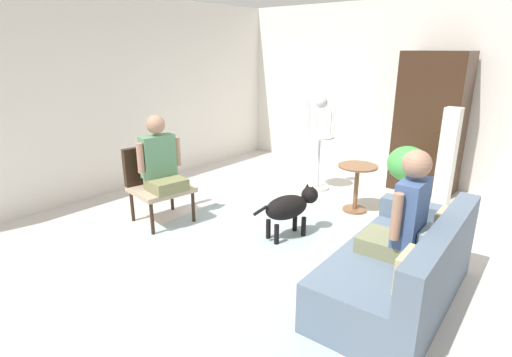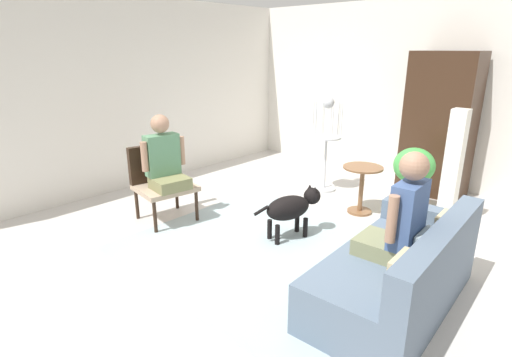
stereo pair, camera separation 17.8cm
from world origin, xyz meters
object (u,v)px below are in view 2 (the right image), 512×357
Objects in this scene: person_on_armchair at (164,159)px; armchair at (160,177)px; dog at (292,207)px; bird_cage_stand at (326,140)px; person_on_couch at (401,217)px; couch at (400,273)px; round_end_table at (362,183)px; column_lamp at (452,170)px; potted_plant at (413,173)px; armoire_cabinet at (439,125)px.

armchair is at bearing 171.21° from person_on_armchair.
dog is 1.83m from bird_cage_stand.
person_on_couch is 1.56m from dog.
armchair reaches higher than couch.
person_on_armchair is at bearing -175.00° from person_on_couch.
dog is at bearing -100.31° from round_end_table.
person_on_armchair reaches higher than armchair.
person_on_couch is 2.96m from bird_cage_stand.
dog is 0.59× the size of column_lamp.
potted_plant is at bearing 44.47° from round_end_table.
person_on_couch is 2.25m from potted_plant.
armchair is at bearing -157.72° from dog.
person_on_couch reaches higher than dog.
armoire_cabinet is at bearing 104.73° from person_on_couch.
bird_cage_stand is at bearing 71.11° from person_on_armchair.
armchair is (-3.08, -0.26, 0.25)m from couch.
person_on_armchair reaches higher than couch.
round_end_table is 1.23m from dog.
column_lamp reaches higher than round_end_table.
armchair is at bearing -141.91° from column_lamp.
person_on_armchair is 3.47m from column_lamp.
armoire_cabinet reaches higher than round_end_table.
dog is at bearing 164.75° from couch.
column_lamp is (-0.23, 1.98, -0.09)m from person_on_couch.
bird_cage_stand is at bearing 67.48° from armchair.
column_lamp is 1.31m from armoire_cabinet.
column_lamp is (2.66, 2.23, -0.10)m from person_on_armchair.
couch is 3.00m from bird_cage_stand.
person_on_couch is 0.64× the size of column_lamp.
armoire_cabinet is (2.23, 3.33, 0.49)m from armchair.
person_on_couch is 1.05× the size of potted_plant.
round_end_table is 0.69m from potted_plant.
round_end_table is at bearing -105.22° from armoire_cabinet.
column_lamp is (0.98, 0.34, 0.31)m from round_end_table.
armchair is 3.07m from person_on_couch.
couch is at bearing -69.63° from potted_plant.
armchair is 0.45× the size of armoire_cabinet.
person_on_armchair is at bearing -108.89° from bird_cage_stand.
person_on_armchair is 3.95m from armoire_cabinet.
dog is at bearing 22.28° from armchair.
column_lamp reaches higher than person_on_armchair.
column_lamp reaches higher than bird_cage_stand.
column_lamp is at bearing -14.66° from potted_plant.
column_lamp reaches higher than person_on_couch.
couch is at bearing -82.21° from column_lamp.
potted_plant is (-0.77, 2.08, 0.26)m from couch.
potted_plant is at bearing -85.33° from armoire_cabinet.
armchair is 1.11× the size of dog.
couch is at bearing -44.25° from bird_cage_stand.
bird_cage_stand reaches higher than person_on_couch.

